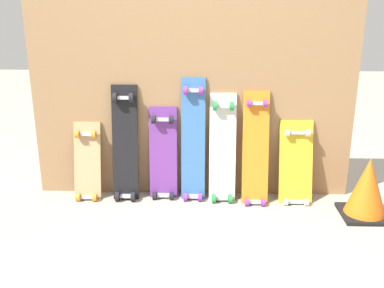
{
  "coord_description": "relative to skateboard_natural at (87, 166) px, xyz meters",
  "views": [
    {
      "loc": [
        0.09,
        -3.12,
        1.44
      ],
      "look_at": [
        0.0,
        -0.07,
        0.43
      ],
      "focal_mm": 42.1,
      "sensor_mm": 36.0,
      "label": 1
    }
  ],
  "objects": [
    {
      "name": "skateboard_yellow",
      "position": [
        1.53,
        -0.01,
        0.01
      ],
      "size": [
        0.24,
        0.22,
        0.66
      ],
      "color": "gold",
      "rests_on": "ground"
    },
    {
      "name": "skateboard_purple",
      "position": [
        0.56,
        0.03,
        0.06
      ],
      "size": [
        0.2,
        0.16,
        0.75
      ],
      "color": "#6B338C",
      "rests_on": "ground"
    },
    {
      "name": "skateboard_white",
      "position": [
        1.0,
        0.0,
        0.11
      ],
      "size": [
        0.19,
        0.2,
        0.85
      ],
      "color": "silver",
      "rests_on": "ground"
    },
    {
      "name": "skateboard_orange",
      "position": [
        1.23,
        -0.02,
        0.12
      ],
      "size": [
        0.19,
        0.24,
        0.87
      ],
      "color": "orange",
      "rests_on": "ground"
    },
    {
      "name": "traffic_cone",
      "position": [
        1.97,
        -0.26,
        -0.04
      ],
      "size": [
        0.32,
        0.32,
        0.42
      ],
      "color": "black",
      "rests_on": "ground"
    },
    {
      "name": "skateboard_natural",
      "position": [
        0.0,
        0.0,
        0.0
      ],
      "size": [
        0.2,
        0.2,
        0.63
      ],
      "color": "tan",
      "rests_on": "ground"
    },
    {
      "name": "ground_plane",
      "position": [
        0.78,
        0.04,
        -0.25
      ],
      "size": [
        12.0,
        12.0,
        0.0
      ],
      "primitive_type": "plane",
      "color": "#A89E8E"
    },
    {
      "name": "plywood_wall_panel",
      "position": [
        0.78,
        0.11,
        0.55
      ],
      "size": [
        2.33,
        0.04,
        1.6
      ],
      "primitive_type": "cube",
      "color": "#99724C",
      "rests_on": "ground"
    },
    {
      "name": "skateboard_black",
      "position": [
        0.29,
        0.01,
        0.14
      ],
      "size": [
        0.19,
        0.2,
        0.9
      ],
      "color": "black",
      "rests_on": "ground"
    },
    {
      "name": "skateboard_blue",
      "position": [
        0.78,
        0.02,
        0.17
      ],
      "size": [
        0.17,
        0.18,
        0.96
      ],
      "color": "#386BAD",
      "rests_on": "ground"
    }
  ]
}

